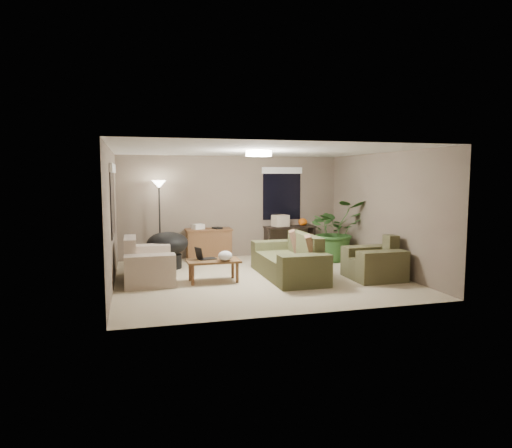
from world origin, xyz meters
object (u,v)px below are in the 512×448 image
object	(u,v)px
houseplant	(335,237)
cat_scratching_post	(361,261)
main_sofa	(290,262)
armchair	(375,264)
console_table	(290,238)
loveseat	(147,265)
floor_lamp	(159,194)
desk	(209,244)
papasan_chair	(168,247)
coffee_table	(213,263)

from	to	relation	value
houseplant	cat_scratching_post	size ratio (longest dim) A/B	2.91
main_sofa	armchair	bearing A→B (deg)	-21.56
console_table	houseplant	bearing A→B (deg)	-50.11
cat_scratching_post	console_table	bearing A→B (deg)	109.71
loveseat	armchair	distance (m)	4.43
floor_lamp	cat_scratching_post	xyz separation A→B (m)	(4.03, -2.10, -1.38)
armchair	desk	size ratio (longest dim) A/B	0.91
papasan_chair	houseplant	size ratio (longest dim) A/B	0.62
armchair	houseplant	xyz separation A→B (m)	(0.07, 1.98, 0.27)
console_table	cat_scratching_post	distance (m)	2.39
main_sofa	loveseat	xyz separation A→B (m)	(-2.77, 0.41, 0.00)
loveseat	console_table	bearing A→B (deg)	28.18
armchair	houseplant	world-z (taller)	houseplant
coffee_table	armchair	bearing A→B (deg)	-10.61
armchair	cat_scratching_post	distance (m)	0.71
console_table	houseplant	world-z (taller)	houseplant
console_table	floor_lamp	bearing A→B (deg)	-177.53
main_sofa	houseplant	bearing A→B (deg)	40.30
floor_lamp	cat_scratching_post	world-z (taller)	floor_lamp
loveseat	floor_lamp	world-z (taller)	floor_lamp
loveseat	coffee_table	xyz separation A→B (m)	(1.22, -0.44, 0.06)
coffee_table	floor_lamp	distance (m)	2.69
papasan_chair	cat_scratching_post	size ratio (longest dim) A/B	1.81
papasan_chair	floor_lamp	xyz separation A→B (m)	(-0.12, 0.70, 1.13)
papasan_chair	floor_lamp	world-z (taller)	floor_lamp
armchair	coffee_table	distance (m)	3.15
cat_scratching_post	loveseat	bearing A→B (deg)	175.84
desk	papasan_chair	xyz separation A→B (m)	(-1.03, -0.77, 0.09)
desk	cat_scratching_post	distance (m)	3.61
coffee_table	desk	xyz separation A→B (m)	(0.29, 2.30, 0.02)
papasan_chair	floor_lamp	bearing A→B (deg)	99.64
loveseat	console_table	xyz separation A→B (m)	(3.58, 1.92, 0.14)
main_sofa	console_table	distance (m)	2.47
houseplant	armchair	bearing A→B (deg)	-92.17
main_sofa	console_table	size ratio (longest dim) A/B	1.69
papasan_chair	cat_scratching_post	world-z (taller)	papasan_chair
floor_lamp	cat_scratching_post	size ratio (longest dim) A/B	3.82
coffee_table	cat_scratching_post	world-z (taller)	cat_scratching_post
main_sofa	floor_lamp	distance (m)	3.51
papasan_chair	loveseat	bearing A→B (deg)	-113.62
loveseat	armchair	size ratio (longest dim) A/B	1.60
main_sofa	loveseat	bearing A→B (deg)	171.49
desk	console_table	xyz separation A→B (m)	(2.08, 0.07, 0.06)
armchair	floor_lamp	world-z (taller)	floor_lamp
desk	loveseat	bearing A→B (deg)	-129.07
coffee_table	console_table	world-z (taller)	console_table
cat_scratching_post	floor_lamp	bearing A→B (deg)	152.48
main_sofa	armchair	world-z (taller)	same
desk	coffee_table	bearing A→B (deg)	-97.15
coffee_table	houseplant	distance (m)	3.47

